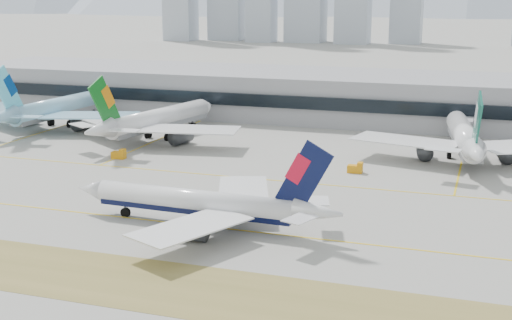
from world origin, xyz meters
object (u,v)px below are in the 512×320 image
(widebody_korean, at_px, (57,109))
(widebody_cathay, at_px, (465,138))
(taxiing_airliner, at_px, (204,204))
(widebody_eva, at_px, (155,121))
(terminal, at_px, (353,96))

(widebody_korean, height_order, widebody_cathay, widebody_korean)
(taxiing_airliner, distance_m, widebody_eva, 79.58)
(taxiing_airliner, height_order, widebody_eva, widebody_eva)
(terminal, bearing_deg, widebody_korean, -152.39)
(widebody_eva, distance_m, widebody_cathay, 85.82)
(taxiing_airliner, relative_size, widebody_eva, 0.92)
(taxiing_airliner, relative_size, widebody_korean, 0.87)
(taxiing_airliner, xyz_separation_m, terminal, (4.26, 119.72, 3.18))
(widebody_cathay, bearing_deg, widebody_korean, 78.98)
(taxiing_airliner, relative_size, terminal, 0.19)
(terminal, bearing_deg, taxiing_airliner, -92.04)
(taxiing_airliner, distance_m, terminal, 119.84)
(widebody_eva, bearing_deg, widebody_korean, 90.12)
(widebody_eva, bearing_deg, widebody_cathay, -75.96)
(widebody_korean, height_order, widebody_eva, widebody_korean)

